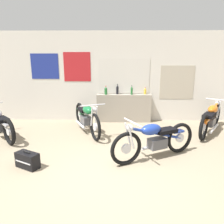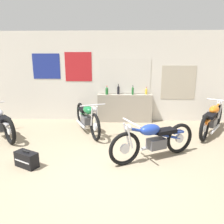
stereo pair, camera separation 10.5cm
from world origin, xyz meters
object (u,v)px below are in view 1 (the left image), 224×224
bottle_right_center (145,91)px  motorcycle_blue (155,139)px  bottle_center (132,91)px  bottle_leftmost (106,91)px  motorcycle_green (87,117)px  hard_case_black (28,160)px  bottle_left_center (117,90)px  motorcycle_orange (211,118)px

bottle_right_center → motorcycle_blue: (-0.14, -2.70, -0.56)m
bottle_center → bottle_right_center: (0.43, 0.09, -0.03)m
bottle_leftmost → motorcycle_green: size_ratio=0.14×
hard_case_black → motorcycle_blue: bearing=10.1°
bottle_center → bottle_right_center: bearing=11.3°
bottle_leftmost → bottle_left_center: 0.37m
bottle_leftmost → bottle_right_center: bearing=4.1°
motorcycle_orange → bottle_leftmost: bearing=161.6°
bottle_center → motorcycle_blue: 2.70m
bottle_center → bottle_right_center: size_ratio=1.31×
bottle_center → motorcycle_green: bottle_center is taller
bottle_leftmost → bottle_center: bearing=0.2°
bottle_center → motorcycle_blue: bearing=-83.6°
motorcycle_orange → hard_case_black: bearing=-154.0°
bottle_center → motorcycle_orange: bearing=-24.8°
bottle_leftmost → motorcycle_orange: (2.92, -0.97, -0.59)m
motorcycle_green → hard_case_black: (-0.85, -2.02, -0.28)m
bottle_left_center → motorcycle_green: (-0.85, -1.10, -0.59)m
bottle_leftmost → bottle_center: bottle_center is taller
motorcycle_green → motorcycle_blue: 2.24m
bottle_right_center → motorcycle_green: 2.12m
bottle_leftmost → bottle_center: (0.81, 0.00, 0.01)m
motorcycle_green → bottle_right_center: bearing=32.9°
bottle_right_center → motorcycle_blue: bottle_right_center is taller
bottle_center → bottle_left_center: bearing=171.0°
bottle_left_center → motorcycle_blue: size_ratio=0.18×
motorcycle_orange → hard_case_black: size_ratio=3.66×
motorcycle_green → motorcycle_orange: (3.41, 0.05, -0.02)m
motorcycle_blue → bottle_left_center: bearing=105.4°
motorcycle_orange → bottle_left_center: bearing=157.8°
bottle_leftmost → motorcycle_blue: size_ratio=0.15×
bottle_left_center → motorcycle_orange: 2.83m
motorcycle_green → motorcycle_blue: size_ratio=1.05×
motorcycle_blue → hard_case_black: motorcycle_blue is taller
bottle_leftmost → bottle_center: size_ratio=0.94×
bottle_right_center → motorcycle_orange: (1.68, -1.06, -0.57)m
motorcycle_blue → bottle_right_center: bearing=87.1°
bottle_leftmost → motorcycle_green: (-0.49, -1.03, -0.57)m
bottle_leftmost → motorcycle_orange: bearing=-18.4°
bottle_center → motorcycle_green: size_ratio=0.15×
bottle_left_center → motorcycle_orange: size_ratio=0.17×
motorcycle_orange → hard_case_black: motorcycle_orange is taller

